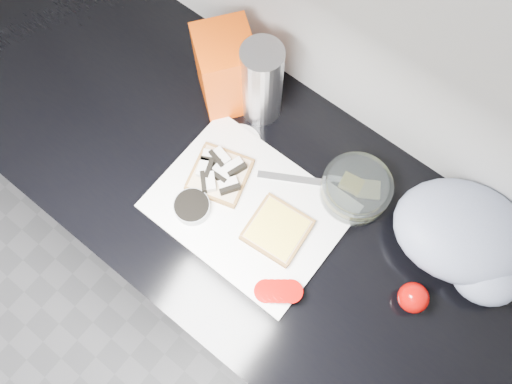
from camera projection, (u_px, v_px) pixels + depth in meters
base_cabinet at (285, 269)px, 1.53m from camera, size 3.50×0.60×0.86m
countertop at (296, 228)px, 1.11m from camera, size 3.50×0.64×0.04m
cutting_board at (248, 209)px, 1.10m from camera, size 0.40×0.30×0.01m
bread_left at (220, 173)px, 1.11m from camera, size 0.16×0.16×0.04m
bread_right at (277, 230)px, 1.07m from camera, size 0.14×0.14×0.02m
tomato_slices at (278, 291)px, 1.02m from camera, size 0.10×0.09×0.02m
knife at (320, 182)px, 1.11m from camera, size 0.20×0.13×0.01m
seed_tub at (192, 207)px, 1.08m from camera, size 0.08×0.08×0.04m
tub_lid at (240, 143)px, 1.16m from camera, size 0.13×0.13×0.01m
glass_bowl at (355, 189)px, 1.09m from camera, size 0.15×0.15×0.06m
bread_bag at (226, 70)px, 1.11m from camera, size 0.18×0.17×0.20m
steel_canister at (262, 83)px, 1.09m from camera, size 0.09×0.09×0.22m
grocery_bag at (465, 238)px, 1.02m from camera, size 0.35×0.31×0.12m
whole_tomatoes at (413, 298)px, 1.01m from camera, size 0.06×0.06×0.06m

